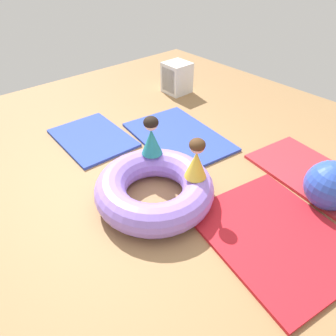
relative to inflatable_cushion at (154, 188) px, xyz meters
name	(u,v)px	position (x,y,z in m)	size (l,w,h in m)	color
ground_plane	(154,190)	(-0.13, 0.10, -0.18)	(8.00, 8.00, 0.00)	#9E7549
gym_mat_center_rear	(93,138)	(-1.62, 0.13, -0.16)	(1.24, 0.90, 0.04)	#2D47B7
gym_mat_near_right	(275,235)	(1.21, 0.57, -0.16)	(1.49, 1.26, 0.04)	red
gym_mat_far_right	(178,137)	(-0.82, 1.11, -0.16)	(1.57, 1.06, 0.04)	#2D47B7
gym_mat_far_left	(314,175)	(0.99, 1.78, -0.16)	(1.55, 0.90, 0.04)	red
inflatable_cushion	(154,188)	(0.00, 0.00, 0.00)	(1.33, 1.33, 0.35)	#9975EA
child_in_yellow	(196,159)	(0.29, 0.34, 0.40)	(0.33, 0.33, 0.47)	yellow
child_in_teal	(151,136)	(-0.36, 0.26, 0.41)	(0.32, 0.32, 0.48)	teal
play_ball_yellow	(335,176)	(1.18, 1.86, -0.09)	(0.10, 0.10, 0.10)	yellow
play_ball_teal	(328,164)	(1.01, 2.04, -0.09)	(0.09, 0.09, 0.09)	teal
play_ball_pink	(317,190)	(1.17, 1.44, -0.08)	(0.11, 0.11, 0.11)	pink
play_ball_blue	(331,188)	(1.26, 1.60, -0.09)	(0.10, 0.10, 0.10)	blue
exercise_ball_large	(330,185)	(1.29, 1.39, 0.10)	(0.55, 0.55, 0.55)	blue
storage_cube	(176,78)	(-2.07, 2.20, 0.10)	(0.44, 0.44, 0.56)	silver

